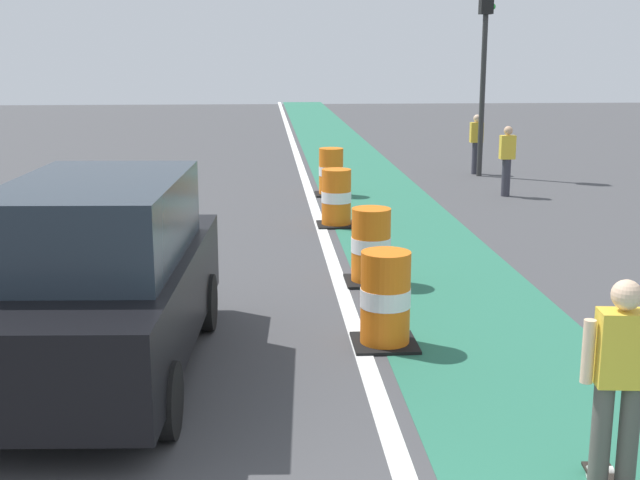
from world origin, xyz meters
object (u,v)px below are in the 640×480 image
traffic_barrel_front (385,300)px  traffic_barrel_far (331,172)px  skateboarder_on_lane (619,383)px  traffic_barrel_mid (371,247)px  traffic_barrel_back (336,198)px  pedestrian_crossing (507,159)px  traffic_light_corner (485,42)px  pedestrian_waiting (476,142)px  parked_suv_nearest (101,278)px

traffic_barrel_front → traffic_barrel_far: 10.13m
skateboarder_on_lane → traffic_barrel_far: (-1.00, 13.53, -0.38)m
traffic_barrel_mid → traffic_barrel_back: 4.04m
skateboarder_on_lane → pedestrian_crossing: 13.46m
skateboarder_on_lane → pedestrian_crossing: bearing=77.1°
traffic_barrel_front → traffic_barrel_mid: (0.17, 2.61, 0.00)m
skateboarder_on_lane → traffic_light_corner: traffic_light_corner is taller
skateboarder_on_lane → traffic_barrel_mid: bearing=99.8°
skateboarder_on_lane → traffic_barrel_back: 10.12m
traffic_light_corner → pedestrian_waiting: (-0.02, 0.37, -2.64)m
traffic_barrel_mid → pedestrian_waiting: size_ratio=0.68×
traffic_barrel_mid → pedestrian_crossing: pedestrian_crossing is taller
traffic_barrel_front → traffic_barrel_mid: same height
traffic_barrel_back → pedestrian_waiting: bearing=56.5°
traffic_barrel_back → traffic_barrel_far: 3.49m
traffic_barrel_front → pedestrian_waiting: 13.99m
skateboarder_on_lane → traffic_barrel_front: 3.63m
pedestrian_crossing → traffic_barrel_back: bearing=-143.7°
traffic_barrel_back → traffic_barrel_front: bearing=-90.2°
traffic_barrel_back → traffic_barrel_far: same height
traffic_barrel_front → skateboarder_on_lane: bearing=-70.4°
parked_suv_nearest → traffic_barrel_mid: (3.16, 3.32, -0.50)m
skateboarder_on_lane → traffic_barrel_far: bearing=94.2°
traffic_light_corner → pedestrian_waiting: bearing=93.7°
traffic_light_corner → pedestrian_waiting: traffic_light_corner is taller
pedestrian_waiting → skateboarder_on_lane: bearing=-100.8°
pedestrian_waiting → traffic_barrel_front: bearing=-108.4°
traffic_barrel_mid → pedestrian_waiting: bearing=68.3°
pedestrian_crossing → skateboarder_on_lane: bearing=-102.9°
parked_suv_nearest → traffic_light_corner: bearing=61.4°
traffic_barrel_front → traffic_barrel_far: size_ratio=1.00×
traffic_barrel_far → pedestrian_crossing: bearing=-5.9°
traffic_barrel_front → traffic_barrel_far: same height
traffic_barrel_mid → traffic_barrel_back: (-0.15, 4.03, 0.00)m
skateboarder_on_lane → pedestrian_crossing: (3.00, 13.12, -0.05)m
traffic_barrel_back → pedestrian_waiting: size_ratio=0.68×
parked_suv_nearest → pedestrian_crossing: (7.20, 10.43, -0.17)m
traffic_barrel_mid → traffic_barrel_far: (0.04, 7.52, 0.00)m
skateboarder_on_lane → pedestrian_crossing: skateboarder_on_lane is taller
parked_suv_nearest → traffic_barrel_back: bearing=67.7°
pedestrian_crossing → traffic_barrel_mid: bearing=-119.6°
traffic_barrel_far → pedestrian_waiting: pedestrian_waiting is taller
skateboarder_on_lane → traffic_barrel_back: size_ratio=1.55×
traffic_barrel_mid → pedestrian_crossing: size_ratio=0.68×
skateboarder_on_lane → traffic_barrel_front: skateboarder_on_lane is taller
traffic_barrel_front → traffic_barrel_mid: 2.62m
traffic_barrel_far → pedestrian_crossing: 4.04m
traffic_light_corner → pedestrian_crossing: size_ratio=3.17×
parked_suv_nearest → pedestrian_waiting: parked_suv_nearest is taller
traffic_barrel_mid → traffic_barrel_back: bearing=92.1°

